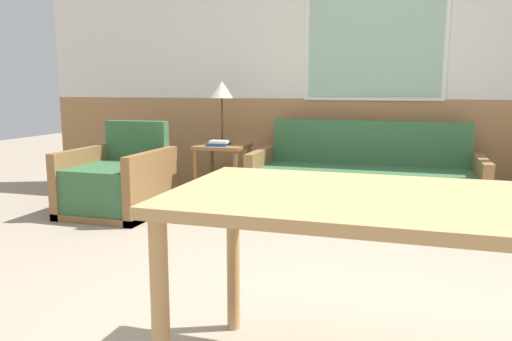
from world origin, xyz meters
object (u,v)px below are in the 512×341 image
Objects in this scene: table_lamp at (222,93)px; armchair at (118,185)px; side_table at (223,157)px; dining_table at (459,221)px; couch at (364,187)px.

armchair is at bearing -137.87° from table_lamp.
side_table is 3.27m from dining_table.
armchair reaches higher than side_table.
side_table is (0.77, 0.59, 0.20)m from armchair.
side_table is 0.30× the size of dining_table.
dining_table is at bearing -55.69° from table_lamp.
table_lamp reaches higher than side_table.
dining_table is (0.53, -2.64, 0.42)m from couch.
couch is 3.38× the size of side_table.
table_lamp is at bearing 31.50° from armchair.
armchair is (-2.10, -0.55, 0.00)m from couch.
armchair is 1.41× the size of table_lamp.
couch is 1.00× the size of dining_table.
side_table is 0.61m from table_lamp.
armchair is 1.46× the size of side_table.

